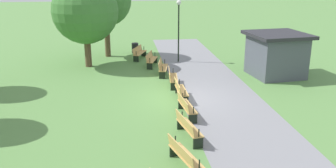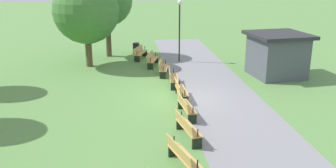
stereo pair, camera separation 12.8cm
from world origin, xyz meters
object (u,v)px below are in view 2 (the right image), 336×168
(bench_0, at_px, (140,52))
(bench_6, at_px, (187,127))
(bench_1, at_px, (152,59))
(lamp_post, at_px, (180,20))
(bench_5, at_px, (185,106))
(bench_7, at_px, (182,156))
(bench_2, at_px, (163,67))
(bench_3, at_px, (172,77))
(tree_2, at_px, (86,11))
(tree_0, at_px, (107,0))
(trash_bin, at_px, (136,48))
(kiosk, at_px, (277,54))
(bench_4, at_px, (180,90))

(bench_0, relative_size, bench_6, 0.99)
(bench_1, relative_size, lamp_post, 0.46)
(bench_1, distance_m, lamp_post, 3.32)
(bench_5, distance_m, bench_7, 4.49)
(bench_2, height_order, bench_6, same)
(bench_6, bearing_deg, bench_3, 166.82)
(tree_2, height_order, lamp_post, tree_2)
(bench_6, distance_m, tree_2, 12.86)
(bench_7, bearing_deg, lamp_post, 156.26)
(bench_2, relative_size, bench_3, 1.01)
(tree_0, xyz_separation_m, trash_bin, (-0.82, 2.04, -3.67))
(bench_5, distance_m, kiosk, 8.64)
(bench_7, relative_size, kiosk, 0.54)
(tree_2, bearing_deg, bench_0, 116.29)
(bench_5, distance_m, trash_bin, 13.10)
(bench_0, bearing_deg, bench_6, 26.36)
(bench_3, height_order, tree_2, tree_2)
(bench_6, bearing_deg, bench_4, 164.20)
(bench_0, xyz_separation_m, bench_4, (8.79, 1.63, 0.00))
(bench_2, xyz_separation_m, lamp_post, (-3.23, 1.48, 2.44))
(bench_6, height_order, tree_0, tree_0)
(tree_2, bearing_deg, trash_bin, 138.49)
(bench_2, bearing_deg, tree_0, -137.03)
(lamp_post, bearing_deg, bench_5, -6.74)
(bench_1, height_order, lamp_post, lamp_post)
(kiosk, bearing_deg, tree_2, -114.77)
(bench_1, height_order, bench_4, same)
(kiosk, bearing_deg, bench_2, -105.72)
(bench_7, relative_size, tree_2, 0.34)
(bench_5, xyz_separation_m, bench_6, (2.23, -0.31, 0.00))
(bench_2, xyz_separation_m, bench_7, (11.13, -0.51, 0.00))
(tree_0, bearing_deg, bench_2, 32.42)
(bench_7, distance_m, lamp_post, 14.70)
(bench_3, height_order, kiosk, kiosk)
(bench_3, bearing_deg, bench_0, -161.60)
(tree_0, distance_m, kiosk, 12.41)
(bench_5, xyz_separation_m, trash_bin, (-12.98, -1.73, -0.08))
(bench_0, xyz_separation_m, bench_5, (11.03, 1.53, 0.00))
(tree_2, relative_size, kiosk, 1.59)
(bench_3, bearing_deg, tree_2, -129.07)
(kiosk, bearing_deg, lamp_post, -135.96)
(bench_3, height_order, bench_4, same)
(bench_2, distance_m, tree_0, 7.39)
(bench_5, relative_size, tree_2, 0.33)
(bench_6, bearing_deg, trash_bin, 174.80)
(trash_bin, bearing_deg, bench_6, 5.36)
(bench_1, xyz_separation_m, bench_2, (2.19, 0.51, 0.00))
(bench_3, bearing_deg, kiosk, 105.71)
(bench_1, bearing_deg, bench_2, 28.95)
(bench_1, distance_m, bench_7, 13.31)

